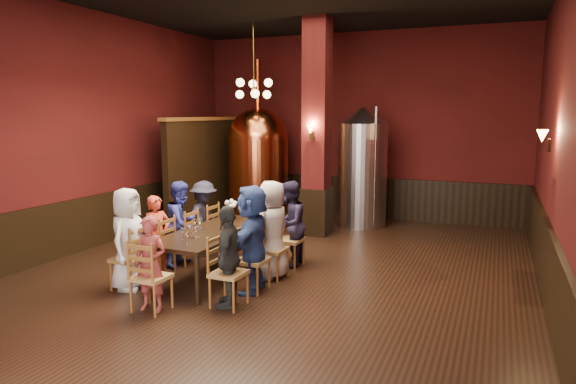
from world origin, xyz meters
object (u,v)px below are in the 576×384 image
at_px(copper_kettle, 258,163).
at_px(rose_vase, 231,206).
at_px(steel_vessel, 362,167).
at_px(dining_table, 214,234).
at_px(person_0, 128,239).
at_px(person_2, 182,223).
at_px(person_1, 157,236).

height_order(copper_kettle, rose_vase, copper_kettle).
height_order(copper_kettle, steel_vessel, copper_kettle).
height_order(dining_table, steel_vessel, steel_vessel).
distance_m(steel_vessel, rose_vase, 3.98).
xyz_separation_m(dining_table, copper_kettle, (-1.28, 4.28, 0.70)).
bearing_deg(dining_table, person_0, -130.36).
xyz_separation_m(person_0, rose_vase, (0.72, 1.81, 0.23)).
distance_m(dining_table, person_2, 0.91).
relative_size(dining_table, person_2, 1.68).
distance_m(dining_table, person_1, 0.91).
relative_size(dining_table, steel_vessel, 0.90).
relative_size(dining_table, person_1, 1.88).
bearing_deg(copper_kettle, rose_vase, -72.03).
distance_m(person_1, copper_kettle, 4.66).
relative_size(person_1, person_2, 0.90).
distance_m(person_0, steel_vessel, 5.94).
distance_m(person_2, steel_vessel, 4.72).
relative_size(person_1, copper_kettle, 0.34).
relative_size(person_2, steel_vessel, 0.53).
relative_size(dining_table, rose_vase, 6.84).
height_order(person_2, steel_vessel, steel_vessel).
distance_m(dining_table, rose_vase, 0.90).
distance_m(copper_kettle, rose_vase, 3.64).
relative_size(person_2, rose_vase, 4.07).
height_order(person_0, steel_vessel, steel_vessel).
height_order(person_0, person_2, person_0).
bearing_deg(steel_vessel, dining_table, -104.92).
height_order(dining_table, person_1, person_1).
xyz_separation_m(person_2, rose_vase, (0.68, 0.48, 0.26)).
xyz_separation_m(person_0, copper_kettle, (-0.40, 5.26, 0.64)).
bearing_deg(person_1, person_2, 20.38).
height_order(person_2, copper_kettle, copper_kettle).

